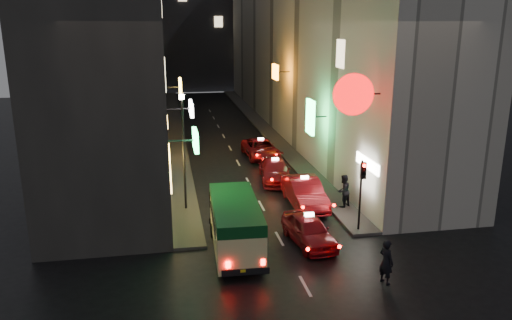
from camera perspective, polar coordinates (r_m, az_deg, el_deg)
building_left at (r=46.92m, az=-14.42°, el=13.85°), size 7.58×52.00×18.00m
building_right at (r=48.60m, az=5.35°, el=14.30°), size 8.32×52.00×18.00m
building_far at (r=78.99m, az=-6.99°, el=16.14°), size 30.00×10.00×22.00m
sidewalk_left at (r=47.86m, az=-9.22°, el=3.37°), size 1.50×52.00×0.15m
sidewalk_right at (r=48.75m, az=0.83°, el=3.79°), size 1.50×52.00×0.15m
minibus at (r=22.13m, az=-2.37°, el=-6.95°), size 2.18×5.66×2.40m
taxi_near at (r=23.40m, az=6.06°, el=-7.69°), size 2.61×5.13×1.73m
taxi_second at (r=27.95m, az=5.55°, el=-3.45°), size 2.39×5.81×2.02m
taxi_third at (r=32.27m, az=2.20°, el=-1.01°), size 2.58×5.20×1.76m
taxi_far at (r=37.78m, az=0.55°, el=1.46°), size 2.29×5.11×1.77m
pedestrian_crossing at (r=20.48m, az=14.68°, el=-10.87°), size 0.67×0.80×2.09m
pedestrian_sidewalk at (r=27.66m, az=9.97°, el=-3.26°), size 0.91×0.83×2.06m
traffic_light at (r=24.25m, az=12.05°, el=-2.32°), size 0.26×0.43×3.50m
lamp_post at (r=26.58m, az=-8.28°, el=1.76°), size 0.28×0.28×6.22m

